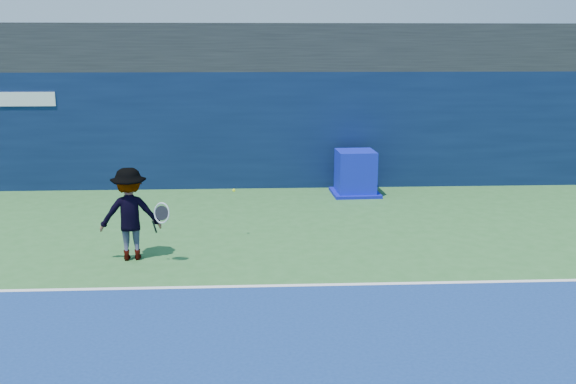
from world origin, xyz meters
name	(u,v)px	position (x,y,z in m)	size (l,w,h in m)	color
baseline	(242,286)	(0.00, 3.00, 0.01)	(24.00, 0.10, 0.01)	white
stadium_band	(246,47)	(0.00, 11.50, 3.60)	(36.00, 3.00, 1.20)	black
back_wall_assembly	(246,129)	(0.00, 10.50, 1.50)	(36.00, 1.03, 3.00)	#0A193B
equipment_cart	(355,174)	(2.72, 9.22, 0.51)	(1.21, 1.21, 1.11)	#0C16B5
tennis_player	(130,214)	(-1.95, 4.46, 0.81)	(1.30, 0.76, 1.62)	silver
tennis_ball	(234,190)	(-0.19, 5.65, 0.94)	(0.06, 0.06, 0.06)	#CBE919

